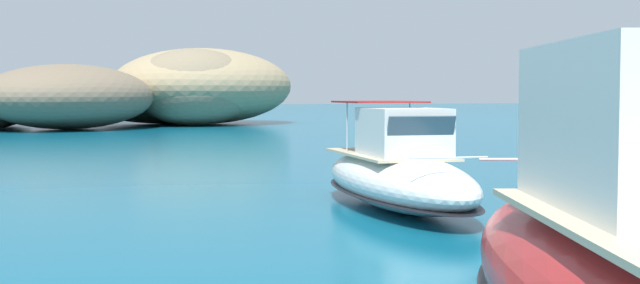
# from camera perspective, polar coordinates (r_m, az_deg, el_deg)

# --- Properties ---
(islet_large) EXTENTS (31.43, 28.34, 6.52)m
(islet_large) POSITION_cam_1_polar(r_m,az_deg,el_deg) (71.13, -10.15, 3.46)
(islet_large) COLOR #9E8966
(islet_large) RESTS_ON ground
(motorboat_white) EXTENTS (2.75, 7.84, 2.42)m
(motorboat_white) POSITION_cam_1_polar(r_m,az_deg,el_deg) (18.99, 5.31, -2.22)
(motorboat_white) COLOR white
(motorboat_white) RESTS_ON ground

